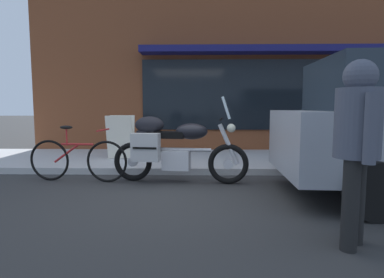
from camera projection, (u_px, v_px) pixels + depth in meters
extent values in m
plane|color=#323232|center=(172.00, 194.00, 4.49)|extent=(80.00, 80.00, 0.00)
torus|color=black|center=(228.00, 164.00, 5.05)|extent=(0.66, 0.16, 0.65)
cylinder|color=silver|center=(228.00, 164.00, 5.05)|extent=(0.17, 0.08, 0.16)
torus|color=black|center=(133.00, 162.00, 5.27)|extent=(0.66, 0.16, 0.65)
cylinder|color=silver|center=(133.00, 162.00, 5.27)|extent=(0.17, 0.08, 0.16)
cube|color=silver|center=(177.00, 160.00, 5.16)|extent=(0.47, 0.35, 0.32)
cylinder|color=silver|center=(180.00, 150.00, 5.14)|extent=(1.03, 0.18, 0.06)
ellipsoid|color=black|center=(192.00, 131.00, 5.08)|extent=(0.55, 0.34, 0.26)
cube|color=black|center=(166.00, 135.00, 5.14)|extent=(0.62, 0.31, 0.11)
cube|color=black|center=(147.00, 136.00, 5.19)|extent=(0.30, 0.25, 0.18)
cylinder|color=silver|center=(228.00, 144.00, 5.02)|extent=(0.35, 0.11, 0.67)
cylinder|color=black|center=(221.00, 119.00, 4.99)|extent=(0.11, 0.62, 0.04)
cube|color=silver|center=(226.00, 108.00, 4.96)|extent=(0.18, 0.33, 0.35)
sphere|color=#EAEACC|center=(231.00, 128.00, 4.99)|extent=(0.14, 0.14, 0.14)
cube|color=#B7B7B7|center=(146.00, 147.00, 4.96)|extent=(0.46, 0.25, 0.44)
cube|color=black|center=(144.00, 148.00, 4.85)|extent=(0.37, 0.06, 0.03)
ellipsoid|color=black|center=(149.00, 125.00, 5.16)|extent=(0.51, 0.37, 0.28)
torus|color=black|center=(107.00, 162.00, 5.16)|extent=(0.69, 0.11, 0.69)
torus|color=black|center=(50.00, 160.00, 5.28)|extent=(0.69, 0.11, 0.69)
cylinder|color=#B22323|center=(77.00, 144.00, 5.19)|extent=(0.55, 0.09, 0.04)
cylinder|color=#B22323|center=(66.00, 154.00, 5.24)|extent=(0.43, 0.08, 0.32)
cylinder|color=#B22323|center=(67.00, 137.00, 5.20)|extent=(0.03, 0.03, 0.30)
ellipsoid|color=black|center=(66.00, 127.00, 5.19)|extent=(0.23, 0.12, 0.06)
cylinder|color=#B22323|center=(103.00, 130.00, 5.11)|extent=(0.08, 0.48, 0.03)
cylinder|color=black|center=(319.00, 162.00, 5.23)|extent=(0.67, 0.25, 0.66)
cylinder|color=black|center=(376.00, 191.00, 3.41)|extent=(0.67, 0.25, 0.66)
cylinder|color=black|center=(357.00, 200.00, 2.84)|extent=(0.14, 0.14, 0.80)
cylinder|color=black|center=(350.00, 205.00, 2.69)|extent=(0.14, 0.14, 0.80)
cylinder|color=#474C5B|center=(358.00, 123.00, 2.69)|extent=(0.40, 0.40, 0.60)
sphere|color=#474C5B|center=(360.00, 76.00, 2.65)|extent=(0.28, 0.28, 0.28)
sphere|color=tan|center=(368.00, 76.00, 2.65)|extent=(0.17, 0.17, 0.17)
cylinder|color=#474C5B|center=(347.00, 125.00, 2.92)|extent=(0.10, 0.10, 0.57)
cylinder|color=#474C5B|center=(371.00, 129.00, 2.47)|extent=(0.10, 0.10, 0.57)
cube|color=silver|center=(119.00, 137.00, 6.72)|extent=(0.55, 0.19, 0.93)
cube|color=silver|center=(122.00, 136.00, 6.94)|extent=(0.55, 0.19, 0.93)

